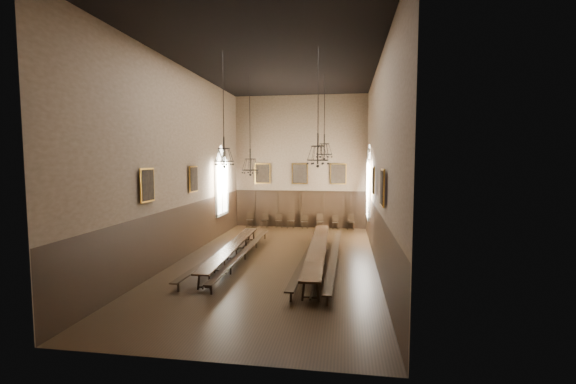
% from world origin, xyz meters
% --- Properties ---
extents(floor, '(9.00, 18.00, 0.02)m').
position_xyz_m(floor, '(0.00, 0.00, -0.01)').
color(floor, black).
rests_on(floor, ground).
extents(ceiling, '(9.00, 18.00, 0.02)m').
position_xyz_m(ceiling, '(0.00, 0.00, 9.01)').
color(ceiling, black).
rests_on(ceiling, ground).
extents(wall_back, '(9.00, 0.02, 9.00)m').
position_xyz_m(wall_back, '(0.00, 9.01, 4.50)').
color(wall_back, '#7B624B').
rests_on(wall_back, ground).
extents(wall_front, '(9.00, 0.02, 9.00)m').
position_xyz_m(wall_front, '(0.00, -9.01, 4.50)').
color(wall_front, '#7B624B').
rests_on(wall_front, ground).
extents(wall_left, '(0.02, 18.00, 9.00)m').
position_xyz_m(wall_left, '(-4.51, 0.00, 4.50)').
color(wall_left, '#7B624B').
rests_on(wall_left, ground).
extents(wall_right, '(0.02, 18.00, 9.00)m').
position_xyz_m(wall_right, '(4.51, 0.00, 4.50)').
color(wall_right, '#7B624B').
rests_on(wall_right, ground).
extents(wainscot_panelling, '(9.00, 18.00, 2.50)m').
position_xyz_m(wainscot_panelling, '(0.00, 0.00, 1.25)').
color(wainscot_panelling, black).
rests_on(wainscot_panelling, floor).
extents(table_left, '(1.06, 9.10, 0.71)m').
position_xyz_m(table_left, '(-2.05, -0.23, 0.35)').
color(table_left, black).
rests_on(table_left, floor).
extents(table_right, '(0.96, 10.53, 0.82)m').
position_xyz_m(table_right, '(1.91, -0.08, 0.41)').
color(table_right, black).
rests_on(table_right, floor).
extents(bench_left_outer, '(0.61, 9.66, 0.43)m').
position_xyz_m(bench_left_outer, '(-2.56, -0.19, 0.28)').
color(bench_left_outer, black).
rests_on(bench_left_outer, floor).
extents(bench_left_inner, '(0.42, 10.24, 0.46)m').
position_xyz_m(bench_left_inner, '(-1.51, 0.01, 0.29)').
color(bench_left_inner, black).
rests_on(bench_left_inner, floor).
extents(bench_right_inner, '(0.56, 10.79, 0.49)m').
position_xyz_m(bench_right_inner, '(1.48, -0.02, 0.31)').
color(bench_right_inner, black).
rests_on(bench_right_inner, floor).
extents(bench_right_outer, '(0.48, 10.73, 0.48)m').
position_xyz_m(bench_right_outer, '(2.65, -0.20, 0.31)').
color(bench_right_outer, black).
rests_on(bench_right_outer, floor).
extents(chair_0, '(0.51, 0.51, 1.01)m').
position_xyz_m(chair_0, '(-3.45, 8.55, 0.31)').
color(chair_0, black).
rests_on(chair_0, floor).
extents(chair_1, '(0.44, 0.44, 0.97)m').
position_xyz_m(chair_1, '(-2.41, 8.58, 0.29)').
color(chair_1, black).
rests_on(chair_1, floor).
extents(chair_2, '(0.50, 0.50, 0.97)m').
position_xyz_m(chair_2, '(-1.41, 8.57, 0.29)').
color(chair_2, black).
rests_on(chair_2, floor).
extents(chair_3, '(0.45, 0.45, 1.02)m').
position_xyz_m(chair_3, '(-0.57, 8.53, 0.31)').
color(chair_3, black).
rests_on(chair_3, floor).
extents(chair_4, '(0.49, 0.49, 0.93)m').
position_xyz_m(chair_4, '(0.38, 8.55, 0.28)').
color(chair_4, black).
rests_on(chair_4, floor).
extents(chair_5, '(0.54, 0.54, 1.02)m').
position_xyz_m(chair_5, '(1.43, 8.52, 0.31)').
color(chair_5, black).
rests_on(chair_5, floor).
extents(chair_6, '(0.43, 0.43, 0.90)m').
position_xyz_m(chair_6, '(2.44, 8.56, 0.27)').
color(chair_6, black).
rests_on(chair_6, floor).
extents(chair_7, '(0.49, 0.49, 1.03)m').
position_xyz_m(chair_7, '(3.47, 8.59, 0.31)').
color(chair_7, black).
rests_on(chair_7, floor).
extents(chandelier_back_left, '(0.90, 0.90, 5.04)m').
position_xyz_m(chandelier_back_left, '(-1.84, 2.42, 4.44)').
color(chandelier_back_left, black).
rests_on(chandelier_back_left, ceiling).
extents(chandelier_back_right, '(0.84, 0.84, 4.22)m').
position_xyz_m(chandelier_back_right, '(1.99, 2.83, 5.21)').
color(chandelier_back_right, black).
rests_on(chandelier_back_right, ceiling).
extents(chandelier_front_left, '(0.80, 0.80, 4.54)m').
position_xyz_m(chandelier_front_left, '(-1.80, -2.02, 4.92)').
color(chandelier_front_left, black).
rests_on(chandelier_front_left, ceiling).
extents(chandelier_front_right, '(0.85, 0.85, 4.51)m').
position_xyz_m(chandelier_front_right, '(2.01, -2.03, 4.94)').
color(chandelier_front_right, black).
rests_on(chandelier_front_right, ceiling).
extents(portrait_back_0, '(1.10, 0.12, 1.40)m').
position_xyz_m(portrait_back_0, '(-2.60, 8.88, 3.70)').
color(portrait_back_0, gold).
rests_on(portrait_back_0, wall_back).
extents(portrait_back_1, '(1.10, 0.12, 1.40)m').
position_xyz_m(portrait_back_1, '(0.00, 8.88, 3.70)').
color(portrait_back_1, gold).
rests_on(portrait_back_1, wall_back).
extents(portrait_back_2, '(1.10, 0.12, 1.40)m').
position_xyz_m(portrait_back_2, '(2.60, 8.88, 3.70)').
color(portrait_back_2, gold).
rests_on(portrait_back_2, wall_back).
extents(portrait_left_0, '(0.12, 1.00, 1.30)m').
position_xyz_m(portrait_left_0, '(-4.38, 1.00, 3.70)').
color(portrait_left_0, gold).
rests_on(portrait_left_0, wall_left).
extents(portrait_left_1, '(0.12, 1.00, 1.30)m').
position_xyz_m(portrait_left_1, '(-4.38, -3.50, 3.70)').
color(portrait_left_1, gold).
rests_on(portrait_left_1, wall_left).
extents(portrait_right_0, '(0.12, 1.00, 1.30)m').
position_xyz_m(portrait_right_0, '(4.38, 1.00, 3.70)').
color(portrait_right_0, gold).
rests_on(portrait_right_0, wall_right).
extents(portrait_right_1, '(0.12, 1.00, 1.30)m').
position_xyz_m(portrait_right_1, '(4.38, -3.50, 3.70)').
color(portrait_right_1, gold).
rests_on(portrait_right_1, wall_right).
extents(window_right, '(0.20, 2.20, 4.60)m').
position_xyz_m(window_right, '(4.43, 5.50, 3.40)').
color(window_right, white).
rests_on(window_right, wall_right).
extents(window_left, '(0.20, 2.20, 4.60)m').
position_xyz_m(window_left, '(-4.43, 5.50, 3.40)').
color(window_left, white).
rests_on(window_left, wall_left).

